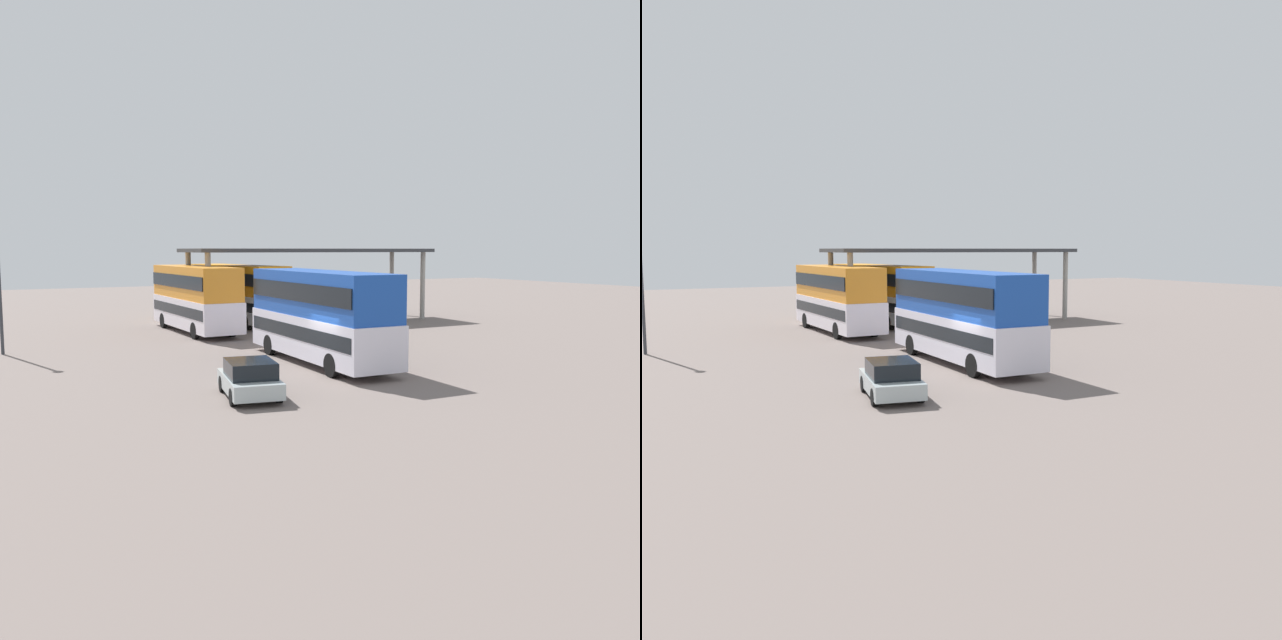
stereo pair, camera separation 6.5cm
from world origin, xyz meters
The scene contains 6 objects.
ground_plane centered at (0.00, 0.00, 0.00)m, with size 140.00×140.00×0.00m, color #6D615B.
double_decker_main centered at (0.90, 2.77, 2.33)m, with size 2.68×10.56×4.24m.
parked_hatchback centered at (-4.62, -2.31, 0.67)m, with size 2.39×3.94×1.35m.
double_decker_near_canopy centered at (-0.74, 16.48, 2.29)m, with size 2.86×10.35×4.17m.
double_decker_mid_row centered at (3.25, 19.62, 2.27)m, with size 3.95×10.90×4.14m.
depot_canopy centered at (8.26, 17.94, 4.90)m, with size 18.01×5.43×5.28m.
Camera 1 is at (-13.08, -23.48, 5.23)m, focal length 36.58 mm.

